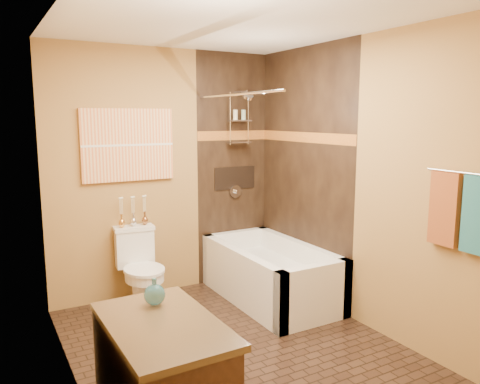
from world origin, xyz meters
TOP-DOWN VIEW (x-y plane):
  - floor at (0.00, 0.00)m, footprint 3.00×3.00m
  - wall_left at (-1.20, 0.00)m, footprint 0.02×3.00m
  - wall_right at (1.20, 0.00)m, footprint 0.02×3.00m
  - wall_back at (0.00, 1.50)m, footprint 2.40×0.02m
  - wall_front at (0.00, -1.50)m, footprint 2.40×0.02m
  - ceiling at (0.00, 0.00)m, footprint 3.00×3.00m
  - alcove_tile_back at (0.78, 1.49)m, footprint 0.85×0.01m
  - alcove_tile_right at (1.19, 0.75)m, footprint 0.01×1.50m
  - mosaic_band_back at (0.78, 1.48)m, footprint 0.85×0.01m
  - mosaic_band_right at (1.18, 0.75)m, footprint 0.01×1.50m
  - alcove_niche at (0.80, 1.48)m, footprint 0.50×0.01m
  - shower_fixtures at (0.80, 1.38)m, footprint 0.24×0.33m
  - curtain_rod at (0.40, 0.75)m, footprint 0.03×1.55m
  - towel_bar at (1.15, -1.05)m, footprint 0.02×0.55m
  - towel_teal at (1.16, -1.18)m, footprint 0.05×0.22m
  - towel_rust at (1.16, -0.92)m, footprint 0.05×0.22m
  - sunset_painting at (-0.39, 1.48)m, footprint 0.90×0.04m
  - vanity_mirror at (-1.19, -0.85)m, footprint 0.01×1.00m
  - bathtub at (0.80, 0.75)m, footprint 0.80×1.50m
  - toilet at (-0.39, 1.22)m, footprint 0.40×0.59m
  - teal_bottle at (-0.87, -0.62)m, footprint 0.14×0.14m
  - bud_vases at (-0.39, 1.39)m, footprint 0.29×0.06m

SIDE VIEW (x-z plane):
  - floor at x=0.00m, z-range 0.00..0.00m
  - bathtub at x=0.80m, z-range -0.05..0.50m
  - toilet at x=-0.39m, z-range 0.00..0.76m
  - teal_bottle at x=-0.87m, z-range 0.76..0.95m
  - bud_vases at x=-0.39m, z-range 0.77..1.06m
  - alcove_niche at x=0.80m, z-range 1.02..1.27m
  - towel_teal at x=1.16m, z-range 0.92..1.44m
  - towel_rust at x=1.16m, z-range 0.92..1.44m
  - wall_left at x=-1.20m, z-range 0.00..2.50m
  - wall_right at x=1.20m, z-range 0.00..2.50m
  - wall_back at x=0.00m, z-range 0.00..2.50m
  - wall_front at x=0.00m, z-range 0.00..2.50m
  - alcove_tile_back at x=0.78m, z-range 0.00..2.50m
  - alcove_tile_right at x=1.19m, z-range 0.00..2.50m
  - towel_bar at x=1.15m, z-range 1.44..1.46m
  - vanity_mirror at x=-1.19m, z-range 1.05..1.95m
  - sunset_painting at x=-0.39m, z-range 1.20..1.90m
  - mosaic_band_back at x=0.78m, z-range 1.57..1.67m
  - mosaic_band_right at x=1.18m, z-range 1.57..1.67m
  - shower_fixtures at x=0.80m, z-range 1.08..2.25m
  - curtain_rod at x=0.40m, z-range 2.01..2.03m
  - ceiling at x=0.00m, z-range 2.50..2.50m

